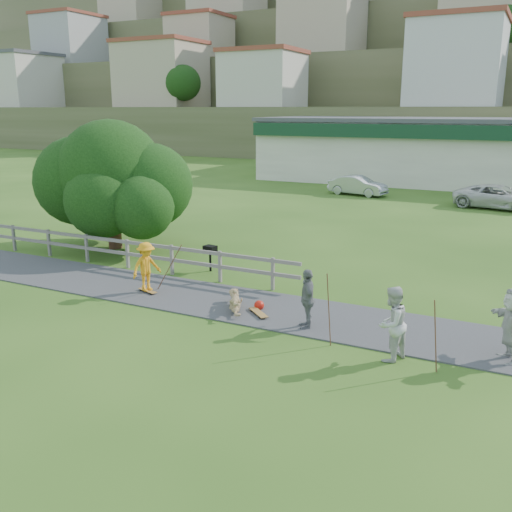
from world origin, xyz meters
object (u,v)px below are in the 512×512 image
object	(u,v)px
car_silver	(358,186)
bbq	(210,258)
spectator_a	(392,324)
spectator_d	(512,325)
skater_rider	(147,270)
car_white	(499,197)
skater_fallen	(236,301)
tree	(113,198)
spectator_b	(307,299)

from	to	relation	value
car_silver	bbq	size ratio (longest dim) A/B	4.21
spectator_a	spectator_d	size ratio (longest dim) A/B	1.00
skater_rider	car_white	xyz separation A→B (m)	(8.89, 22.49, -0.09)
skater_rider	car_white	size ratio (longest dim) A/B	0.31
spectator_a	skater_fallen	bearing A→B (deg)	-84.36
spectator_d	bbq	bearing A→B (deg)	-128.97
car_silver	skater_fallen	bearing A→B (deg)	-161.54
tree	car_silver	bearing A→B (deg)	76.32
spectator_a	tree	world-z (taller)	tree
spectator_b	car_white	distance (m)	23.21
tree	spectator_b	bearing A→B (deg)	-24.62
spectator_d	bbq	xyz separation A→B (m)	(-10.33, 3.50, -0.44)
skater_rider	spectator_a	world-z (taller)	spectator_a
skater_fallen	spectator_a	distance (m)	5.15
spectator_b	tree	distance (m)	11.95
spectator_d	spectator_b	bearing A→B (deg)	-108.39
car_silver	spectator_a	bearing A→B (deg)	-151.58
skater_rider	tree	bearing A→B (deg)	67.82
car_silver	tree	distance (m)	20.29
skater_rider	car_silver	size ratio (longest dim) A/B	0.39
skater_fallen	spectator_d	world-z (taller)	spectator_d
car_silver	bbq	xyz separation A→B (m)	(0.75, -20.94, -0.19)
skater_rider	spectator_d	bearing A→B (deg)	-72.68
spectator_a	car_white	bearing A→B (deg)	-160.31
spectator_b	spectator_d	size ratio (longest dim) A/B	0.91
spectator_a	tree	size ratio (longest dim) A/B	0.25
skater_rider	car_white	distance (m)	24.18
spectator_b	bbq	distance (m)	6.42
tree	bbq	xyz separation A→B (m)	(5.53, -1.28, -1.69)
car_silver	bbq	distance (m)	20.96
skater_rider	spectator_a	bearing A→B (deg)	-81.24
car_white	tree	world-z (taller)	tree
spectator_d	tree	bearing A→B (deg)	-127.02
spectator_b	bbq	bearing A→B (deg)	-154.64
spectator_b	bbq	world-z (taller)	spectator_b
skater_fallen	spectator_b	size ratio (longest dim) A/B	1.01
tree	spectator_a	bearing A→B (deg)	-24.09
spectator_b	tree	world-z (taller)	tree
spectator_b	car_silver	distance (m)	25.33
skater_rider	spectator_b	world-z (taller)	spectator_b
skater_fallen	skater_rider	bearing A→B (deg)	147.42
spectator_b	spectator_d	distance (m)	5.06
skater_rider	car_silver	world-z (taller)	skater_rider
bbq	skater_fallen	bearing A→B (deg)	-39.76
skater_fallen	tree	size ratio (longest dim) A/B	0.23
spectator_a	bbq	size ratio (longest dim) A/B	1.90
skater_rider	tree	xyz separation A→B (m)	(-5.06, 4.44, 1.38)
spectator_d	car_white	bearing A→B (deg)	164.57
spectator_d	car_silver	distance (m)	26.84
car_white	car_silver	bearing A→B (deg)	89.07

